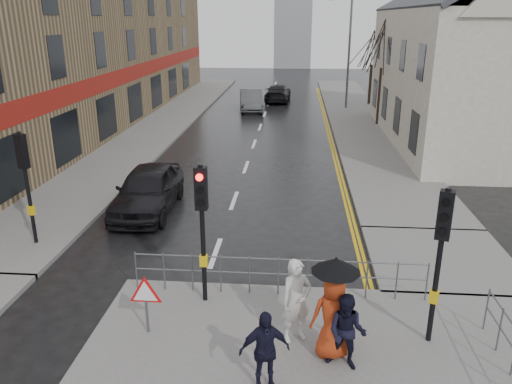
% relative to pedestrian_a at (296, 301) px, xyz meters
% --- Properties ---
extents(ground, '(120.00, 120.00, 0.00)m').
position_rel_pedestrian_a_xyz_m(ground, '(-2.38, 1.18, -1.06)').
color(ground, black).
rests_on(ground, ground).
extents(left_pavement, '(4.00, 44.00, 0.14)m').
position_rel_pedestrian_a_xyz_m(left_pavement, '(-8.88, 24.18, -0.99)').
color(left_pavement, '#605E5B').
rests_on(left_pavement, ground).
extents(right_pavement, '(4.00, 40.00, 0.14)m').
position_rel_pedestrian_a_xyz_m(right_pavement, '(4.12, 26.18, -0.99)').
color(right_pavement, '#605E5B').
rests_on(right_pavement, ground).
extents(pavement_bridge_right, '(4.00, 4.20, 0.14)m').
position_rel_pedestrian_a_xyz_m(pavement_bridge_right, '(4.12, 4.18, -0.99)').
color(pavement_bridge_right, '#605E5B').
rests_on(pavement_bridge_right, ground).
extents(building_left_terrace, '(8.00, 42.00, 10.00)m').
position_rel_pedestrian_a_xyz_m(building_left_terrace, '(-14.38, 23.18, 3.94)').
color(building_left_terrace, '#89714F').
rests_on(building_left_terrace, ground).
extents(building_right_cream, '(9.00, 16.40, 10.10)m').
position_rel_pedestrian_a_xyz_m(building_right_cream, '(9.61, 19.18, 3.72)').
color(building_right_cream, beige).
rests_on(building_right_cream, ground).
extents(traffic_signal_near_left, '(0.28, 0.27, 3.40)m').
position_rel_pedestrian_a_xyz_m(traffic_signal_near_left, '(-2.18, 1.37, 1.40)').
color(traffic_signal_near_left, black).
rests_on(traffic_signal_near_left, near_pavement).
extents(traffic_signal_near_right, '(0.34, 0.33, 3.40)m').
position_rel_pedestrian_a_xyz_m(traffic_signal_near_right, '(2.81, 0.17, 1.40)').
color(traffic_signal_near_right, black).
rests_on(traffic_signal_near_right, near_pavement).
extents(traffic_signal_far_left, '(0.34, 0.33, 3.40)m').
position_rel_pedestrian_a_xyz_m(traffic_signal_far_left, '(-7.88, 4.18, 1.40)').
color(traffic_signal_far_left, black).
rests_on(traffic_signal_far_left, left_pavement).
extents(guard_railing_front, '(7.14, 0.04, 1.00)m').
position_rel_pedestrian_a_xyz_m(guard_railing_front, '(-0.43, 1.78, -0.20)').
color(guard_railing_front, '#595B5E').
rests_on(guard_railing_front, near_pavement).
extents(warning_sign, '(0.80, 0.07, 1.35)m').
position_rel_pedestrian_a_xyz_m(warning_sign, '(-3.18, -0.03, -0.02)').
color(warning_sign, '#595B5E').
rests_on(warning_sign, near_pavement).
extents(street_lamp, '(1.83, 0.25, 8.00)m').
position_rel_pedestrian_a_xyz_m(street_lamp, '(3.43, 29.18, 3.65)').
color(street_lamp, '#595B5E').
rests_on(street_lamp, right_pavement).
extents(tree_near, '(2.40, 2.40, 6.58)m').
position_rel_pedestrian_a_xyz_m(tree_near, '(5.12, 23.18, 4.08)').
color(tree_near, '#2E2219').
rests_on(tree_near, right_pavement).
extents(tree_far, '(2.40, 2.40, 5.64)m').
position_rel_pedestrian_a_xyz_m(tree_far, '(5.62, 31.18, 3.36)').
color(tree_far, '#2E2219').
rests_on(tree_far, right_pavement).
extents(pedestrian_a, '(0.80, 0.70, 1.84)m').
position_rel_pedestrian_a_xyz_m(pedestrian_a, '(0.00, 0.00, 0.00)').
color(pedestrian_a, silver).
rests_on(pedestrian_a, near_pavement).
extents(pedestrian_b, '(0.90, 0.80, 1.56)m').
position_rel_pedestrian_a_xyz_m(pedestrian_b, '(0.97, -0.82, -0.14)').
color(pedestrian_b, black).
rests_on(pedestrian_b, near_pavement).
extents(pedestrian_with_umbrella, '(0.98, 0.96, 2.16)m').
position_rel_pedestrian_a_xyz_m(pedestrian_with_umbrella, '(0.73, -0.48, 0.23)').
color(pedestrian_with_umbrella, '#A33213').
rests_on(pedestrian_with_umbrella, near_pavement).
extents(pedestrian_d, '(1.01, 0.64, 1.60)m').
position_rel_pedestrian_a_xyz_m(pedestrian_d, '(-0.56, -1.53, -0.12)').
color(pedestrian_d, black).
rests_on(pedestrian_d, near_pavement).
extents(car_parked, '(2.00, 4.79, 1.62)m').
position_rel_pedestrian_a_xyz_m(car_parked, '(-5.31, 7.37, -0.25)').
color(car_parked, black).
rests_on(car_parked, ground).
extents(car_mid, '(2.24, 4.83, 1.53)m').
position_rel_pedestrian_a_xyz_m(car_mid, '(-3.50, 28.24, -0.29)').
color(car_mid, '#424547').
rests_on(car_mid, ground).
extents(car_far, '(2.14, 4.86, 1.39)m').
position_rel_pedestrian_a_xyz_m(car_far, '(-1.68, 32.52, -0.36)').
color(car_far, black).
rests_on(car_far, ground).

